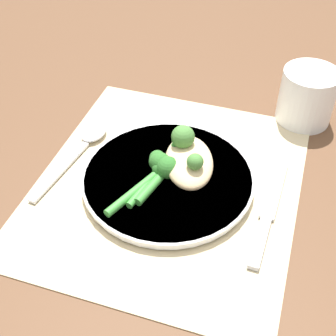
# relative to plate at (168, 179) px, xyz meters

# --- Properties ---
(ground_plane) EXTENTS (3.00, 3.00, 0.00)m
(ground_plane) POSITION_rel_plate_xyz_m (0.00, 0.00, -0.01)
(ground_plane) COLOR brown
(placemat) EXTENTS (0.40, 0.36, 0.00)m
(placemat) POSITION_rel_plate_xyz_m (0.00, 0.00, -0.01)
(placemat) COLOR #C6B289
(placemat) RESTS_ON ground_plane
(plate) EXTENTS (0.24, 0.24, 0.01)m
(plate) POSITION_rel_plate_xyz_m (0.00, 0.00, 0.00)
(plate) COLOR white
(plate) RESTS_ON placemat
(chicken_fillet) EXTENTS (0.12, 0.10, 0.03)m
(chicken_fillet) POSITION_rel_plate_xyz_m (-0.02, 0.02, 0.02)
(chicken_fillet) COLOR #DBBC89
(chicken_fillet) RESTS_ON plate
(pesto_dollop_primary) EXTENTS (0.02, 0.02, 0.02)m
(pesto_dollop_primary) POSITION_rel_plate_xyz_m (-0.00, 0.04, 0.04)
(pesto_dollop_primary) COLOR #477F38
(pesto_dollop_primary) RESTS_ON chicken_fillet
(pesto_dollop_secondary) EXTENTS (0.03, 0.03, 0.03)m
(pesto_dollop_secondary) POSITION_rel_plate_xyz_m (-0.04, 0.01, 0.05)
(pesto_dollop_secondary) COLOR #477F38
(pesto_dollop_secondary) RESTS_ON chicken_fillet
(broccoli_stalk_right) EXTENTS (0.13, 0.05, 0.03)m
(broccoli_stalk_right) POSITION_rel_plate_xyz_m (-0.03, 0.00, 0.02)
(broccoli_stalk_right) COLOR #3D8E38
(broccoli_stalk_right) RESTS_ON plate
(broccoli_stalk_front) EXTENTS (0.10, 0.04, 0.03)m
(broccoli_stalk_front) POSITION_rel_plate_xyz_m (-0.01, -0.01, 0.02)
(broccoli_stalk_front) COLOR #3D8E38
(broccoli_stalk_front) RESTS_ON plate
(broccoli_stalk_rear) EXTENTS (0.12, 0.07, 0.03)m
(broccoli_stalk_rear) POSITION_rel_plate_xyz_m (0.01, -0.01, 0.02)
(broccoli_stalk_rear) COLOR #3D8E38
(broccoli_stalk_rear) RESTS_ON plate
(knife) EXTENTS (0.19, 0.02, 0.01)m
(knife) POSITION_rel_plate_xyz_m (0.01, 0.14, -0.01)
(knife) COLOR silver
(knife) RESTS_ON placemat
(spoon) EXTENTS (0.18, 0.05, 0.01)m
(spoon) POSITION_rel_plate_xyz_m (-0.04, -0.14, -0.00)
(spoon) COLOR silver
(spoon) RESTS_ON placemat
(water_glass) EXTENTS (0.09, 0.09, 0.09)m
(water_glass) POSITION_rel_plate_xyz_m (-0.21, 0.16, 0.03)
(water_glass) COLOR white
(water_glass) RESTS_ON ground_plane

